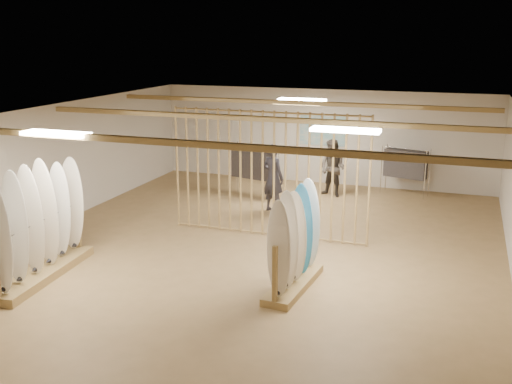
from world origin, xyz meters
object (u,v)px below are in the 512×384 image
(rack_left, at_px, (40,240))
(shopper_b, at_px, (333,164))
(rack_right, at_px, (294,255))
(clothing_rack_a, at_px, (254,163))
(shopper_a, at_px, (273,173))
(clothing_rack_b, at_px, (405,164))

(rack_left, distance_m, shopper_b, 8.32)
(rack_left, xyz_separation_m, rack_right, (4.50, 1.06, -0.11))
(rack_left, xyz_separation_m, clothing_rack_a, (1.78, 6.60, 0.22))
(rack_right, bearing_deg, shopper_a, 116.61)
(clothing_rack_a, xyz_separation_m, shopper_a, (0.92, -1.14, 0.04))
(rack_right, distance_m, clothing_rack_b, 7.27)
(clothing_rack_a, distance_m, shopper_b, 2.17)
(rack_left, bearing_deg, rack_right, 8.30)
(shopper_a, bearing_deg, rack_left, 88.05)
(rack_left, relative_size, clothing_rack_a, 1.83)
(clothing_rack_a, bearing_deg, shopper_b, 35.39)
(rack_left, distance_m, rack_right, 4.63)
(clothing_rack_a, height_order, shopper_a, shopper_a)
(rack_right, xyz_separation_m, shopper_a, (-1.80, 4.40, 0.37))
(rack_right, relative_size, shopper_a, 0.98)
(rack_right, relative_size, clothing_rack_b, 1.43)
(clothing_rack_a, xyz_separation_m, shopper_b, (2.02, 0.79, -0.05))
(clothing_rack_b, xyz_separation_m, shopper_b, (-1.86, -0.84, 0.02))
(clothing_rack_b, xyz_separation_m, shopper_a, (-2.96, -2.77, 0.11))
(rack_right, height_order, clothing_rack_b, rack_right)
(clothing_rack_b, relative_size, shopper_b, 0.75)
(clothing_rack_a, height_order, shopper_b, shopper_b)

